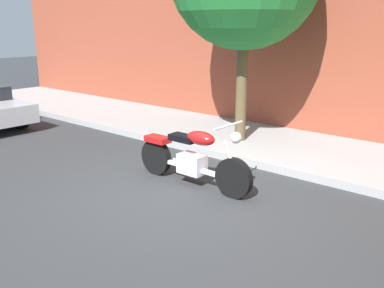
% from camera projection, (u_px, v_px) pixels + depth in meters
% --- Properties ---
extents(ground_plane, '(60.00, 60.00, 0.00)m').
position_uv_depth(ground_plane, '(179.00, 192.00, 6.59)').
color(ground_plane, '#303335').
extents(sidewalk, '(23.24, 2.72, 0.14)m').
position_uv_depth(sidewalk, '(278.00, 146.00, 8.85)').
color(sidewalk, '#9B9B9B').
rests_on(sidewalk, ground).
extents(motorcycle, '(2.26, 0.70, 1.12)m').
position_uv_depth(motorcycle, '(192.00, 158.00, 6.77)').
color(motorcycle, black).
rests_on(motorcycle, ground).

